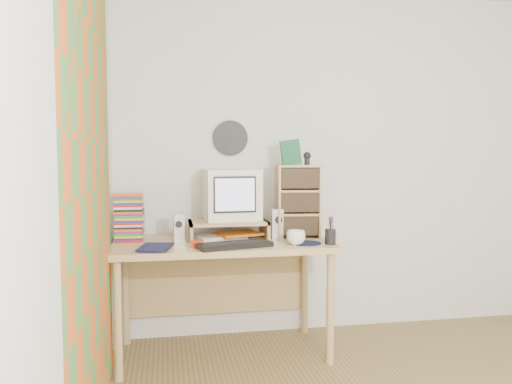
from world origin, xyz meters
name	(u,v)px	position (x,y,z in m)	size (l,w,h in m)	color
back_wall	(353,163)	(0.00, 1.75, 1.25)	(3.50, 3.50, 0.00)	white
left_wall	(59,172)	(-1.75, 0.00, 1.25)	(3.50, 3.50, 0.00)	white
curtain	(92,191)	(-1.71, 0.48, 1.15)	(2.20, 2.20, 0.00)	#CE571D
wall_disc	(230,138)	(-0.93, 1.73, 1.43)	(0.25, 0.25, 0.02)	black
desk	(221,260)	(-1.03, 1.44, 0.62)	(1.40, 0.70, 0.75)	tan
monitor_riser	(228,225)	(-0.98, 1.48, 0.84)	(0.52, 0.30, 0.12)	tan
crt_monitor	(232,195)	(-0.94, 1.53, 1.04)	(0.36, 0.36, 0.34)	white
speaker_left	(179,228)	(-1.31, 1.44, 0.84)	(0.07, 0.07, 0.18)	#B8B9BD
speaker_right	(277,224)	(-0.65, 1.43, 0.85)	(0.07, 0.07, 0.20)	#B8B9BD
keyboard	(235,245)	(-0.98, 1.15, 0.77)	(0.46, 0.15, 0.03)	black
dvd_stack	(129,222)	(-1.62, 1.49, 0.88)	(0.18, 0.13, 0.26)	brown
cd_rack	(298,201)	(-0.50, 1.45, 1.00)	(0.30, 0.16, 0.49)	tan
mug	(296,238)	(-0.59, 1.16, 0.80)	(0.12, 0.12, 0.09)	white
diary	(140,245)	(-1.54, 1.20, 0.77)	(0.22, 0.17, 0.04)	#10133C
mousepad	(305,243)	(-0.52, 1.20, 0.75)	(0.20, 0.20, 0.00)	#0F1333
pen_cup	(330,234)	(-0.38, 1.15, 0.82)	(0.07, 0.07, 0.14)	black
papers	(226,236)	(-1.00, 1.47, 0.77)	(0.33, 0.24, 0.04)	beige
red_box	(197,244)	(-1.20, 1.21, 0.77)	(0.08, 0.05, 0.04)	red
game_box	(291,152)	(-0.56, 1.44, 1.33)	(0.13, 0.03, 0.17)	#185531
webcam	(307,158)	(-0.44, 1.45, 1.29)	(0.05, 0.05, 0.09)	black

